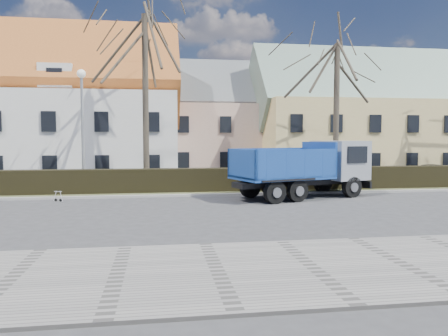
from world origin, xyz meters
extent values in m
plane|color=#353638|center=(0.00, 0.00, 0.00)|extent=(120.00, 120.00, 0.00)
cube|color=gray|center=(0.00, -8.50, 0.04)|extent=(80.00, 5.00, 0.08)
cube|color=gray|center=(0.00, 4.60, 0.06)|extent=(80.00, 0.30, 0.12)
cube|color=#424828|center=(0.00, 6.20, 0.05)|extent=(80.00, 3.00, 0.10)
cube|color=black|center=(0.00, 6.00, 0.65)|extent=(60.00, 0.90, 1.30)
imported|color=black|center=(-4.33, 11.21, 0.58)|extent=(3.53, 1.69, 1.16)
imported|color=black|center=(18.82, 10.94, 0.57)|extent=(4.10, 2.11, 1.14)
camera|label=1|loc=(-1.31, -18.13, 3.08)|focal=35.00mm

